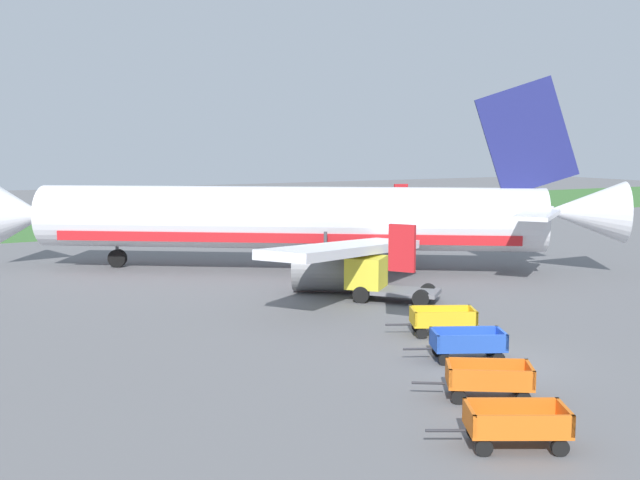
{
  "coord_description": "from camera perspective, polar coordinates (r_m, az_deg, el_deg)",
  "views": [
    {
      "loc": [
        -17.85,
        -20.85,
        7.69
      ],
      "look_at": [
        0.41,
        13.3,
        2.8
      ],
      "focal_mm": 44.22,
      "sensor_mm": 36.0,
      "label": 1
    }
  ],
  "objects": [
    {
      "name": "ground_plane",
      "position": [
        28.51,
        12.1,
        -8.62
      ],
      "size": [
        220.0,
        220.0,
        0.0
      ],
      "primitive_type": "plane",
      "color": "slate"
    },
    {
      "name": "grass_strip",
      "position": [
        79.6,
        -15.04,
        1.43
      ],
      "size": [
        220.0,
        28.0,
        0.06
      ],
      "primitive_type": "cube",
      "color": "#3D7033",
      "rests_on": "ground"
    },
    {
      "name": "airplane",
      "position": [
        46.71,
        -1.14,
        1.5
      ],
      "size": [
        33.13,
        28.19,
        11.34
      ],
      "color": "silver",
      "rests_on": "ground"
    },
    {
      "name": "baggage_cart_nearest",
      "position": [
        20.93,
        14.01,
        -12.81
      ],
      "size": [
        3.48,
        2.41,
        1.07
      ],
      "color": "orange",
      "rests_on": "ground"
    },
    {
      "name": "baggage_cart_second_in_row",
      "position": [
        24.43,
        12.1,
        -9.83
      ],
      "size": [
        3.39,
        2.54,
        1.07
      ],
      "color": "orange",
      "rests_on": "ground"
    },
    {
      "name": "baggage_cart_third_in_row",
      "position": [
        28.38,
        10.64,
        -7.39
      ],
      "size": [
        3.53,
        2.32,
        1.07
      ],
      "color": "#234CB2",
      "rests_on": "ground"
    },
    {
      "name": "baggage_cart_fourth_in_row",
      "position": [
        31.83,
        8.86,
        -5.76
      ],
      "size": [
        3.52,
        2.35,
        1.07
      ],
      "color": "gold",
      "rests_on": "ground"
    },
    {
      "name": "service_truck_beside_carts",
      "position": [
        38.24,
        4.08,
        -2.74
      ],
      "size": [
        4.39,
        4.48,
        2.1
      ],
      "color": "slate",
      "rests_on": "ground"
    }
  ]
}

